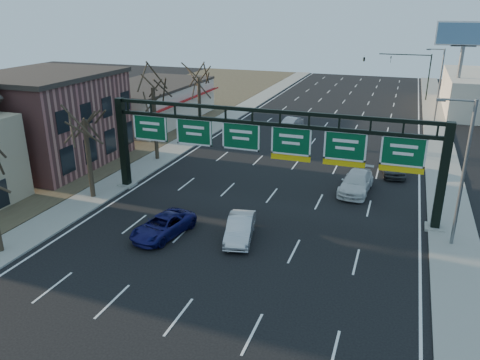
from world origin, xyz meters
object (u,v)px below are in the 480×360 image
at_px(sign_gantry, 268,145).
at_px(car_white_wagon, 356,182).
at_px(car_silver_sedan, 240,228).
at_px(car_blue_suv, 163,226).

height_order(sign_gantry, car_white_wagon, sign_gantry).
distance_m(car_silver_sedan, car_white_wagon, 12.15).
distance_m(sign_gantry, car_white_wagon, 8.63).
relative_size(car_silver_sedan, car_white_wagon, 0.83).
distance_m(car_blue_suv, car_silver_sedan, 4.93).
bearing_deg(sign_gantry, car_blue_suv, -125.64).
xyz_separation_m(sign_gantry, car_blue_suv, (-4.86, -6.78, -3.96)).
xyz_separation_m(sign_gantry, car_silver_sedan, (-0.08, -5.58, -3.90)).
xyz_separation_m(car_blue_suv, car_silver_sedan, (4.78, 1.20, 0.06)).
height_order(sign_gantry, car_silver_sedan, sign_gantry).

